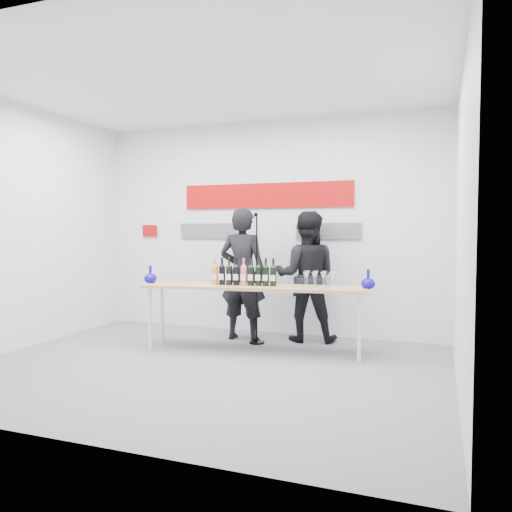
# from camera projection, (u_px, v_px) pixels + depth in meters

# --- Properties ---
(ground) EXTENTS (5.00, 5.00, 0.00)m
(ground) POSITION_uv_depth(u_px,v_px,m) (204.00, 368.00, 5.30)
(ground) COLOR slate
(ground) RESTS_ON ground
(back_wall) EXTENTS (5.00, 0.04, 3.00)m
(back_wall) POSITION_uv_depth(u_px,v_px,m) (266.00, 227.00, 7.10)
(back_wall) COLOR silver
(back_wall) RESTS_ON ground
(signage) EXTENTS (3.38, 0.02, 0.79)m
(signage) POSITION_uv_depth(u_px,v_px,m) (262.00, 206.00, 7.07)
(signage) COLOR #AA0807
(signage) RESTS_ON back_wall
(tasting_table) EXTENTS (2.72, 0.87, 0.80)m
(tasting_table) POSITION_uv_depth(u_px,v_px,m) (253.00, 291.00, 5.93)
(tasting_table) COLOR tan
(tasting_table) RESTS_ON ground
(wine_bottles) EXTENTS (0.80, 0.17, 0.33)m
(wine_bottles) POSITION_uv_depth(u_px,v_px,m) (244.00, 272.00, 5.95)
(wine_bottles) COLOR #BF7F19
(wine_bottles) RESTS_ON tasting_table
(decanter_left) EXTENTS (0.16, 0.16, 0.21)m
(decanter_left) POSITION_uv_depth(u_px,v_px,m) (150.00, 274.00, 6.26)
(decanter_left) COLOR #0F0792
(decanter_left) RESTS_ON tasting_table
(decanter_right) EXTENTS (0.16, 0.16, 0.21)m
(decanter_right) POSITION_uv_depth(u_px,v_px,m) (368.00, 279.00, 5.66)
(decanter_right) COLOR #0F0792
(decanter_right) RESTS_ON tasting_table
(glasses_left) EXTENTS (0.38, 0.26, 0.18)m
(glasses_left) POSITION_uv_depth(u_px,v_px,m) (176.00, 276.00, 6.14)
(glasses_left) COLOR silver
(glasses_left) RESTS_ON tasting_table
(glasses_right) EXTENTS (0.38, 0.26, 0.18)m
(glasses_right) POSITION_uv_depth(u_px,v_px,m) (319.00, 279.00, 5.75)
(glasses_right) COLOR silver
(glasses_right) RESTS_ON tasting_table
(presenter_left) EXTENTS (0.64, 0.42, 1.76)m
(presenter_left) POSITION_uv_depth(u_px,v_px,m) (243.00, 274.00, 6.62)
(presenter_left) COLOR black
(presenter_left) RESTS_ON ground
(presenter_right) EXTENTS (0.94, 0.79, 1.71)m
(presenter_right) POSITION_uv_depth(u_px,v_px,m) (306.00, 276.00, 6.56)
(presenter_right) COLOR black
(presenter_right) RESTS_ON ground
(mic_stand) EXTENTS (0.20, 0.20, 1.69)m
(mic_stand) POSITION_uv_depth(u_px,v_px,m) (257.00, 304.00, 6.41)
(mic_stand) COLOR black
(mic_stand) RESTS_ON ground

